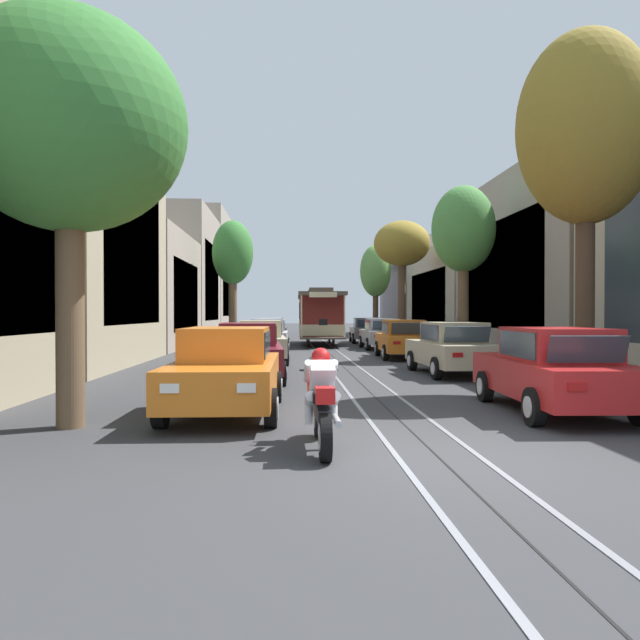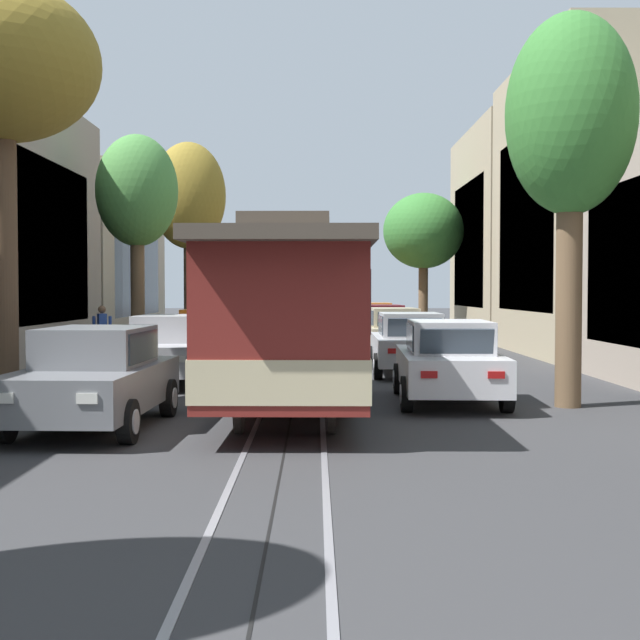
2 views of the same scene
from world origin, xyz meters
TOP-DOWN VIEW (x-y plane):
  - ground_plane at (0.00, 20.96)m, footprint 160.00×160.00m
  - trolley_track_rails at (0.00, 24.20)m, footprint 1.14×60.39m
  - building_facade_left at (-9.70, 23.18)m, footprint 5.56×52.09m
  - building_facade_right at (9.77, 24.10)m, footprint 5.49×52.09m
  - parked_car_orange_near_left at (-3.05, 3.47)m, footprint 2.05×4.38m
  - parked_car_maroon_second_left at (-3.01, 8.72)m, footprint 2.14×4.42m
  - parked_car_beige_mid_left at (-2.93, 14.33)m, footprint 2.14×4.42m
  - parked_car_silver_fourth_left at (-2.83, 20.31)m, footprint 2.06×4.39m
  - parked_car_white_fifth_left at (-2.97, 25.90)m, footprint 2.13×4.42m
  - parked_car_red_near_right at (3.01, 3.18)m, footprint 2.12×4.41m
  - parked_car_beige_second_right at (3.03, 9.88)m, footprint 2.12×4.41m
  - parked_car_orange_mid_right at (2.81, 16.27)m, footprint 2.12×4.41m
  - parked_car_silver_fourth_right at (2.95, 22.49)m, footprint 2.00×4.36m
  - parked_car_grey_fifth_right at (3.03, 28.91)m, footprint 2.12×4.41m
  - street_tree_kerb_left_near at (-5.43, 2.28)m, footprint 3.74×3.71m
  - street_tree_kerb_left_second at (-5.09, 26.49)m, footprint 2.36×2.50m
  - street_tree_kerb_right_near at (4.96, 5.79)m, footprint 3.16×2.75m
  - street_tree_kerb_right_second at (5.11, 15.57)m, footprint 2.53×2.45m
  - street_tree_kerb_right_mid at (4.98, 27.40)m, footprint 3.38×3.56m
  - street_tree_kerb_right_fourth at (4.95, 37.58)m, footprint 2.43×2.47m
  - cable_car_trolley at (-0.00, 27.32)m, footprint 2.72×9.16m
  - motorcycle_with_rider at (-1.47, 0.58)m, footprint 0.56×1.99m
  - pedestrian_on_left_pavement at (5.66, 17.86)m, footprint 0.55×0.42m

SIDE VIEW (x-z plane):
  - ground_plane at x=0.00m, z-range 0.00..0.00m
  - trolley_track_rails at x=0.00m, z-range 0.00..0.01m
  - motorcycle_with_rider at x=-1.47m, z-range -0.04..1.33m
  - parked_car_orange_near_left at x=-3.05m, z-range 0.01..1.59m
  - parked_car_maroon_second_left at x=-3.01m, z-range 0.01..1.59m
  - parked_car_beige_mid_left at x=-2.93m, z-range 0.01..1.59m
  - parked_car_silver_fourth_left at x=-2.83m, z-range 0.01..1.59m
  - parked_car_white_fifth_left at x=-2.97m, z-range 0.01..1.59m
  - parked_car_red_near_right at x=3.01m, z-range 0.01..1.59m
  - parked_car_beige_second_right at x=3.03m, z-range 0.01..1.59m
  - parked_car_orange_mid_right at x=2.81m, z-range 0.01..1.59m
  - parked_car_silver_fourth_right at x=2.95m, z-range 0.01..1.59m
  - parked_car_grey_fifth_right at x=3.03m, z-range 0.01..1.59m
  - pedestrian_on_left_pavement at x=5.66m, z-range 0.11..1.83m
  - cable_car_trolley at x=0.00m, z-range 0.02..3.30m
  - building_facade_right at x=9.77m, z-range -0.36..7.69m
  - building_facade_left at x=-9.70m, z-range -0.75..10.09m
  - street_tree_kerb_left_near at x=-5.43m, z-range 1.53..8.19m
  - street_tree_kerb_right_fourth at x=4.95m, z-range 1.48..8.69m
  - street_tree_kerb_right_second at x=5.11m, z-range 1.64..8.61m
  - street_tree_kerb_left_second at x=-5.09m, z-range 1.63..8.86m
  - street_tree_kerb_right_mid at x=4.98m, z-range 2.24..9.68m
  - street_tree_kerb_right_near at x=4.96m, z-range 1.87..10.27m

